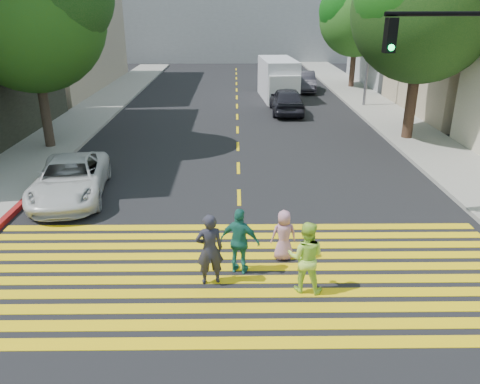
{
  "coord_description": "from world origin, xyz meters",
  "views": [
    {
      "loc": [
        -0.12,
        -8.33,
        5.95
      ],
      "look_at": [
        0.0,
        3.0,
        1.4
      ],
      "focal_mm": 35.0,
      "sensor_mm": 36.0,
      "label": 1
    }
  ],
  "objects_px": {
    "pedestrian_extra": "(240,241)",
    "silver_car": "(283,78)",
    "dark_car_near": "(287,100)",
    "white_van": "(278,80)",
    "pedestrian_man": "(210,249)",
    "pedestrian_child": "(284,235)",
    "pedestrian_woman": "(306,257)",
    "white_sedan": "(70,179)",
    "tree_right_far": "(358,14)",
    "tree_right_near": "(426,2)",
    "tree_left": "(31,9)",
    "dark_car_parked": "(304,81)"
  },
  "relations": [
    {
      "from": "pedestrian_child",
      "to": "white_sedan",
      "type": "bearing_deg",
      "value": -39.45
    },
    {
      "from": "tree_right_near",
      "to": "white_sedan",
      "type": "distance_m",
      "value": 16.16
    },
    {
      "from": "pedestrian_man",
      "to": "dark_car_near",
      "type": "xyz_separation_m",
      "value": [
        3.61,
        18.02,
        -0.1
      ]
    },
    {
      "from": "pedestrian_man",
      "to": "silver_car",
      "type": "relative_size",
      "value": 0.4
    },
    {
      "from": "tree_right_far",
      "to": "white_van",
      "type": "xyz_separation_m",
      "value": [
        -6.02,
        -4.28,
        -4.07
      ]
    },
    {
      "from": "silver_car",
      "to": "white_sedan",
      "type": "bearing_deg",
      "value": 67.86
    },
    {
      "from": "pedestrian_extra",
      "to": "white_sedan",
      "type": "xyz_separation_m",
      "value": [
        -5.51,
        4.72,
        -0.16
      ]
    },
    {
      "from": "pedestrian_man",
      "to": "pedestrian_extra",
      "type": "distance_m",
      "value": 0.83
    },
    {
      "from": "dark_car_near",
      "to": "white_van",
      "type": "bearing_deg",
      "value": -88.3
    },
    {
      "from": "tree_right_near",
      "to": "pedestrian_woman",
      "type": "distance_m",
      "value": 15.03
    },
    {
      "from": "tree_right_far",
      "to": "silver_car",
      "type": "bearing_deg",
      "value": 166.24
    },
    {
      "from": "pedestrian_woman",
      "to": "dark_car_near",
      "type": "distance_m",
      "value": 18.42
    },
    {
      "from": "tree_left",
      "to": "tree_right_far",
      "type": "bearing_deg",
      "value": 43.25
    },
    {
      "from": "tree_left",
      "to": "white_sedan",
      "type": "relative_size",
      "value": 1.84
    },
    {
      "from": "tree_right_near",
      "to": "pedestrian_man",
      "type": "distance_m",
      "value": 15.82
    },
    {
      "from": "white_sedan",
      "to": "silver_car",
      "type": "distance_m",
      "value": 24.67
    },
    {
      "from": "tree_right_far",
      "to": "dark_car_parked",
      "type": "xyz_separation_m",
      "value": [
        -3.83,
        -1.22,
        -4.6
      ]
    },
    {
      "from": "tree_right_near",
      "to": "pedestrian_man",
      "type": "height_order",
      "value": "tree_right_near"
    },
    {
      "from": "dark_car_near",
      "to": "tree_right_far",
      "type": "bearing_deg",
      "value": -123.63
    },
    {
      "from": "tree_left",
      "to": "pedestrian_woman",
      "type": "height_order",
      "value": "tree_left"
    },
    {
      "from": "tree_right_far",
      "to": "dark_car_near",
      "type": "height_order",
      "value": "tree_right_far"
    },
    {
      "from": "dark_car_near",
      "to": "pedestrian_extra",
      "type": "bearing_deg",
      "value": 80.86
    },
    {
      "from": "tree_right_far",
      "to": "pedestrian_extra",
      "type": "distance_m",
      "value": 28.15
    },
    {
      "from": "pedestrian_man",
      "to": "pedestrian_child",
      "type": "height_order",
      "value": "pedestrian_man"
    },
    {
      "from": "white_sedan",
      "to": "silver_car",
      "type": "height_order",
      "value": "white_sedan"
    },
    {
      "from": "tree_right_near",
      "to": "silver_car",
      "type": "bearing_deg",
      "value": 105.2
    },
    {
      "from": "tree_right_far",
      "to": "pedestrian_woman",
      "type": "bearing_deg",
      "value": -105.24
    },
    {
      "from": "dark_car_near",
      "to": "white_van",
      "type": "xyz_separation_m",
      "value": [
        -0.11,
        4.5,
        0.47
      ]
    },
    {
      "from": "white_van",
      "to": "pedestrian_child",
      "type": "bearing_deg",
      "value": -98.77
    },
    {
      "from": "tree_left",
      "to": "pedestrian_man",
      "type": "height_order",
      "value": "tree_left"
    },
    {
      "from": "tree_right_far",
      "to": "white_sedan",
      "type": "relative_size",
      "value": 1.68
    },
    {
      "from": "pedestrian_extra",
      "to": "silver_car",
      "type": "distance_m",
      "value": 27.85
    },
    {
      "from": "white_sedan",
      "to": "white_van",
      "type": "relative_size",
      "value": 0.83
    },
    {
      "from": "pedestrian_woman",
      "to": "pedestrian_child",
      "type": "bearing_deg",
      "value": -63.68
    },
    {
      "from": "tree_left",
      "to": "pedestrian_child",
      "type": "relative_size",
      "value": 6.61
    },
    {
      "from": "pedestrian_child",
      "to": "tree_right_far",
      "type": "bearing_deg",
      "value": -114.33
    },
    {
      "from": "pedestrian_woman",
      "to": "tree_right_far",
      "type": "bearing_deg",
      "value": -92.43
    },
    {
      "from": "pedestrian_woman",
      "to": "white_van",
      "type": "relative_size",
      "value": 0.3
    },
    {
      "from": "white_van",
      "to": "white_sedan",
      "type": "bearing_deg",
      "value": -119.82
    },
    {
      "from": "pedestrian_woman",
      "to": "white_van",
      "type": "distance_m",
      "value": 22.9
    },
    {
      "from": "tree_left",
      "to": "white_sedan",
      "type": "height_order",
      "value": "tree_left"
    },
    {
      "from": "tree_right_near",
      "to": "tree_right_far",
      "type": "distance_m",
      "value": 14.73
    },
    {
      "from": "pedestrian_extra",
      "to": "dark_car_near",
      "type": "relative_size",
      "value": 0.37
    },
    {
      "from": "tree_left",
      "to": "pedestrian_man",
      "type": "relative_size",
      "value": 5.02
    },
    {
      "from": "tree_left",
      "to": "pedestrian_man",
      "type": "xyz_separation_m",
      "value": [
        7.51,
        -10.8,
        -4.94
      ]
    },
    {
      "from": "dark_car_parked",
      "to": "white_sedan",
      "type": "bearing_deg",
      "value": -113.53
    },
    {
      "from": "pedestrian_man",
      "to": "pedestrian_child",
      "type": "distance_m",
      "value": 2.09
    },
    {
      "from": "tree_right_near",
      "to": "silver_car",
      "type": "relative_size",
      "value": 2.08
    },
    {
      "from": "pedestrian_extra",
      "to": "silver_car",
      "type": "height_order",
      "value": "pedestrian_extra"
    },
    {
      "from": "tree_right_near",
      "to": "pedestrian_man",
      "type": "relative_size",
      "value": 5.22
    }
  ]
}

